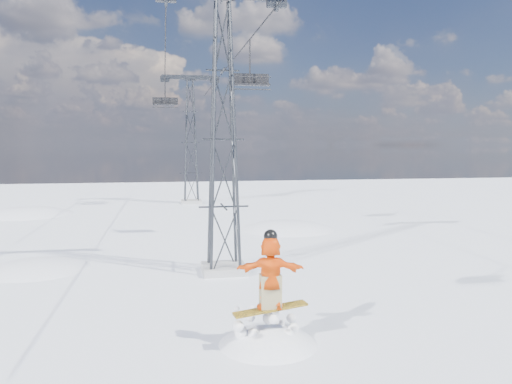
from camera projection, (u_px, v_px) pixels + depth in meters
ground at (230, 352)px, 12.74m from camera, size 120.00×120.00×0.00m
snow_terrain at (120, 366)px, 33.58m from camera, size 39.00×37.00×22.00m
lift_tower_near at (223, 140)px, 20.21m from camera, size 5.20×1.80×11.43m
lift_tower_far at (191, 143)px, 44.68m from camera, size 5.20×1.80×11.43m
haul_cables at (201, 55)px, 30.96m from camera, size 4.46×51.00×0.06m
lift_chair_mid at (250, 80)px, 26.64m from camera, size 2.15×0.62×2.67m
lift_chair_far at (165, 102)px, 40.79m from camera, size 2.06×0.59×2.56m
lift_chair_extra at (165, 102)px, 42.17m from camera, size 1.97×0.57×2.45m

